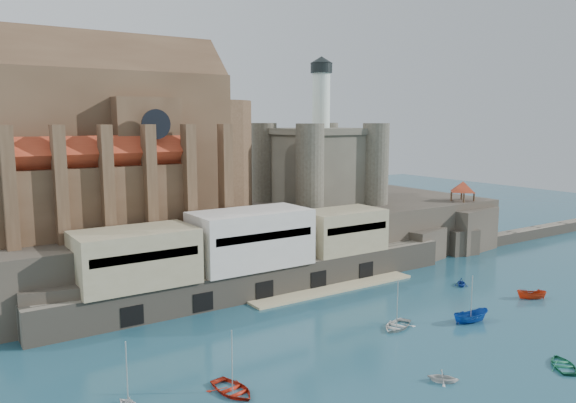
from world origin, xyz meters
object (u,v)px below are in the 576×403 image
(boat_0, at_px, (233,392))
(castle_keep, at_px, (319,162))
(church, at_px, (118,148))
(boat_2, at_px, (470,322))
(pavilion, at_px, (463,188))
(boat_1, at_px, (443,382))

(boat_0, bearing_deg, castle_keep, 37.73)
(church, distance_m, boat_2, 59.84)
(church, distance_m, pavilion, 68.65)
(castle_keep, xyz_separation_m, boat_1, (-24.54, -54.21, -18.31))
(church, height_order, boat_0, church)
(castle_keep, height_order, boat_1, castle_keep)
(pavilion, bearing_deg, boat_1, -142.21)
(church, height_order, pavilion, church)
(pavilion, height_order, boat_1, pavilion)
(church, xyz_separation_m, boat_2, (32.11, -45.39, -22.13))
(church, relative_size, boat_0, 8.28)
(pavilion, xyz_separation_m, boat_2, (-34.02, -29.53, -12.73))
(church, bearing_deg, boat_2, -54.72)
(boat_1, bearing_deg, pavilion, -1.58)
(castle_keep, distance_m, boat_1, 62.26)
(castle_keep, distance_m, boat_0, 64.67)
(pavilion, bearing_deg, castle_keep, 149.82)
(castle_keep, height_order, boat_0, castle_keep)
(boat_0, xyz_separation_m, boat_2, (35.46, -0.46, 0.00))
(castle_keep, height_order, pavilion, castle_keep)
(church, height_order, boat_2, church)
(church, height_order, boat_1, church)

